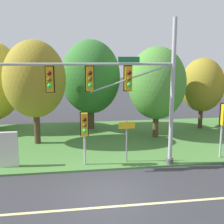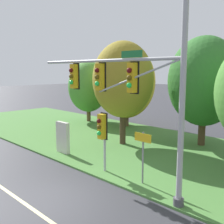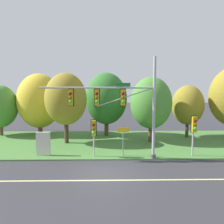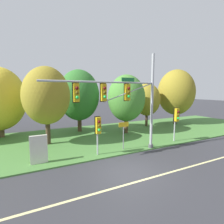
{
  "view_description": "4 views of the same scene",
  "coord_description": "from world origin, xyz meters",
  "px_view_note": "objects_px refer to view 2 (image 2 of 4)",
  "views": [
    {
      "loc": [
        -1.46,
        -11.34,
        5.74
      ],
      "look_at": [
        0.74,
        3.41,
        2.96
      ],
      "focal_mm": 45.0,
      "sensor_mm": 36.0,
      "label": 1
    },
    {
      "loc": [
        9.15,
        -5.92,
        5.11
      ],
      "look_at": [
        -0.76,
        3.8,
        3.03
      ],
      "focal_mm": 45.0,
      "sensor_mm": 36.0,
      "label": 2
    },
    {
      "loc": [
        0.33,
        -13.71,
        5.34
      ],
      "look_at": [
        0.69,
        4.28,
        3.54
      ],
      "focal_mm": 35.0,
      "sensor_mm": 36.0,
      "label": 3
    },
    {
      "loc": [
        -5.54,
        -8.6,
        4.97
      ],
      "look_at": [
        0.43,
        3.25,
        3.3
      ],
      "focal_mm": 28.0,
      "sensor_mm": 36.0,
      "label": 4
    }
  ],
  "objects_px": {
    "tree_behind_signpost": "(123,80)",
    "tree_mid_verge": "(204,82)",
    "tree_left_of_mast": "(126,82)",
    "traffic_signal_mast": "(127,86)",
    "route_sign_post": "(143,150)",
    "info_kiosk": "(63,138)",
    "pedestrian_signal_near_kerb": "(102,130)",
    "tree_nearest_road": "(88,87)"
  },
  "relations": [
    {
      "from": "traffic_signal_mast",
      "to": "tree_behind_signpost",
      "type": "distance_m",
      "value": 7.07
    },
    {
      "from": "tree_nearest_road",
      "to": "pedestrian_signal_near_kerb",
      "type": "bearing_deg",
      "value": -37.0
    },
    {
      "from": "pedestrian_signal_near_kerb",
      "to": "tree_nearest_road",
      "type": "relative_size",
      "value": 0.51
    },
    {
      "from": "traffic_signal_mast",
      "to": "tree_nearest_road",
      "type": "bearing_deg",
      "value": 146.11
    },
    {
      "from": "traffic_signal_mast",
      "to": "info_kiosk",
      "type": "relative_size",
      "value": 4.67
    },
    {
      "from": "tree_mid_verge",
      "to": "info_kiosk",
      "type": "xyz_separation_m",
      "value": [
        -5.05,
        -7.73,
        -3.33
      ]
    },
    {
      "from": "tree_mid_verge",
      "to": "info_kiosk",
      "type": "distance_m",
      "value": 9.81
    },
    {
      "from": "route_sign_post",
      "to": "tree_behind_signpost",
      "type": "height_order",
      "value": "tree_behind_signpost"
    },
    {
      "from": "route_sign_post",
      "to": "tree_mid_verge",
      "type": "relative_size",
      "value": 0.32
    },
    {
      "from": "route_sign_post",
      "to": "tree_mid_verge",
      "type": "bearing_deg",
      "value": 99.85
    },
    {
      "from": "tree_left_of_mast",
      "to": "tree_behind_signpost",
      "type": "relative_size",
      "value": 1.04
    },
    {
      "from": "tree_nearest_road",
      "to": "info_kiosk",
      "type": "xyz_separation_m",
      "value": [
        7.24,
        -8.06,
        -2.44
      ]
    },
    {
      "from": "traffic_signal_mast",
      "to": "tree_behind_signpost",
      "type": "xyz_separation_m",
      "value": [
        -4.96,
        5.03,
        0.01
      ]
    },
    {
      "from": "pedestrian_signal_near_kerb",
      "to": "info_kiosk",
      "type": "distance_m",
      "value": 4.28
    },
    {
      "from": "traffic_signal_mast",
      "to": "tree_left_of_mast",
      "type": "bearing_deg",
      "value": 132.79
    },
    {
      "from": "tree_nearest_road",
      "to": "tree_left_of_mast",
      "type": "xyz_separation_m",
      "value": [
        4.28,
        0.81,
        0.58
      ]
    },
    {
      "from": "traffic_signal_mast",
      "to": "tree_nearest_road",
      "type": "distance_m",
      "value": 16.04
    },
    {
      "from": "tree_nearest_road",
      "to": "info_kiosk",
      "type": "distance_m",
      "value": 11.11
    },
    {
      "from": "tree_left_of_mast",
      "to": "tree_mid_verge",
      "type": "bearing_deg",
      "value": -8.09
    },
    {
      "from": "traffic_signal_mast",
      "to": "pedestrian_signal_near_kerb",
      "type": "xyz_separation_m",
      "value": [
        -1.96,
        0.39,
        -2.24
      ]
    },
    {
      "from": "traffic_signal_mast",
      "to": "route_sign_post",
      "type": "bearing_deg",
      "value": 60.9
    },
    {
      "from": "route_sign_post",
      "to": "tree_behind_signpost",
      "type": "relative_size",
      "value": 0.34
    },
    {
      "from": "tree_left_of_mast",
      "to": "info_kiosk",
      "type": "relative_size",
      "value": 3.79
    },
    {
      "from": "tree_nearest_road",
      "to": "tree_mid_verge",
      "type": "distance_m",
      "value": 12.33
    },
    {
      "from": "info_kiosk",
      "to": "tree_mid_verge",
      "type": "bearing_deg",
      "value": 56.85
    },
    {
      "from": "route_sign_post",
      "to": "pedestrian_signal_near_kerb",
      "type": "bearing_deg",
      "value": -173.08
    },
    {
      "from": "traffic_signal_mast",
      "to": "pedestrian_signal_near_kerb",
      "type": "distance_m",
      "value": 3.0
    },
    {
      "from": "info_kiosk",
      "to": "pedestrian_signal_near_kerb",
      "type": "bearing_deg",
      "value": -6.63
    },
    {
      "from": "tree_mid_verge",
      "to": "traffic_signal_mast",
      "type": "bearing_deg",
      "value": -83.37
    },
    {
      "from": "tree_left_of_mast",
      "to": "info_kiosk",
      "type": "xyz_separation_m",
      "value": [
        2.96,
        -8.87,
        -3.03
      ]
    },
    {
      "from": "pedestrian_signal_near_kerb",
      "to": "tree_mid_verge",
      "type": "distance_m",
      "value": 8.53
    },
    {
      "from": "tree_mid_verge",
      "to": "info_kiosk",
      "type": "bearing_deg",
      "value": -123.15
    },
    {
      "from": "tree_behind_signpost",
      "to": "tree_mid_verge",
      "type": "height_order",
      "value": "tree_mid_verge"
    },
    {
      "from": "tree_behind_signpost",
      "to": "tree_mid_verge",
      "type": "relative_size",
      "value": 0.96
    },
    {
      "from": "route_sign_post",
      "to": "tree_left_of_mast",
      "type": "distance_m",
      "value": 13.27
    },
    {
      "from": "tree_left_of_mast",
      "to": "tree_mid_verge",
      "type": "relative_size",
      "value": 1.0
    },
    {
      "from": "route_sign_post",
      "to": "info_kiosk",
      "type": "relative_size",
      "value": 1.23
    },
    {
      "from": "pedestrian_signal_near_kerb",
      "to": "tree_mid_verge",
      "type": "bearing_deg",
      "value": 83.31
    },
    {
      "from": "tree_left_of_mast",
      "to": "info_kiosk",
      "type": "height_order",
      "value": "tree_left_of_mast"
    },
    {
      "from": "tree_left_of_mast",
      "to": "tree_behind_signpost",
      "type": "distance_m",
      "value": 6.22
    },
    {
      "from": "tree_behind_signpost",
      "to": "tree_mid_verge",
      "type": "distance_m",
      "value": 5.33
    },
    {
      "from": "tree_nearest_road",
      "to": "tree_mid_verge",
      "type": "height_order",
      "value": "tree_mid_verge"
    }
  ]
}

